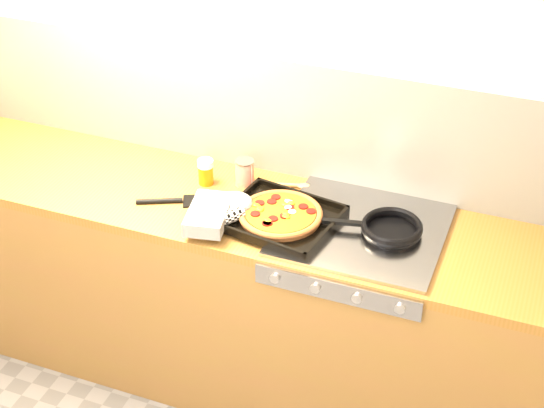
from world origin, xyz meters
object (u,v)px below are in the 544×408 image
at_px(frying_pan, 390,228).
at_px(tomato_can, 245,172).
at_px(juice_glass, 206,172).
at_px(pizza_on_tray, 261,214).

height_order(frying_pan, tomato_can, tomato_can).
xyz_separation_m(tomato_can, juice_glass, (-0.15, -0.05, -0.00)).
relative_size(frying_pan, tomato_can, 3.61).
xyz_separation_m(frying_pan, juice_glass, (-0.78, 0.09, 0.02)).
xyz_separation_m(pizza_on_tray, juice_glass, (-0.31, 0.18, 0.01)).
distance_m(frying_pan, tomato_can, 0.65).
relative_size(frying_pan, juice_glass, 3.70).
height_order(pizza_on_tray, tomato_can, tomato_can).
bearing_deg(frying_pan, pizza_on_tray, -168.57).
relative_size(pizza_on_tray, juice_glass, 5.28).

